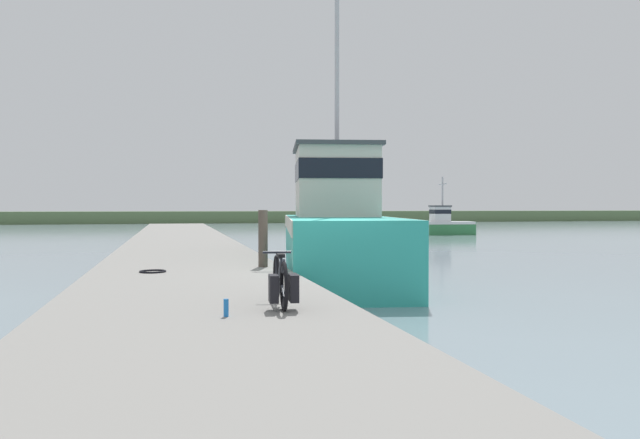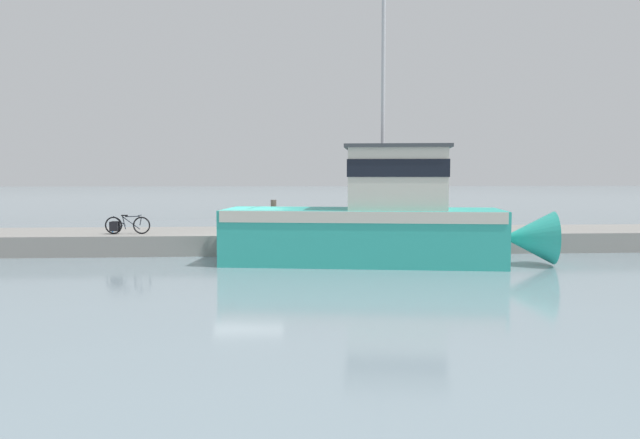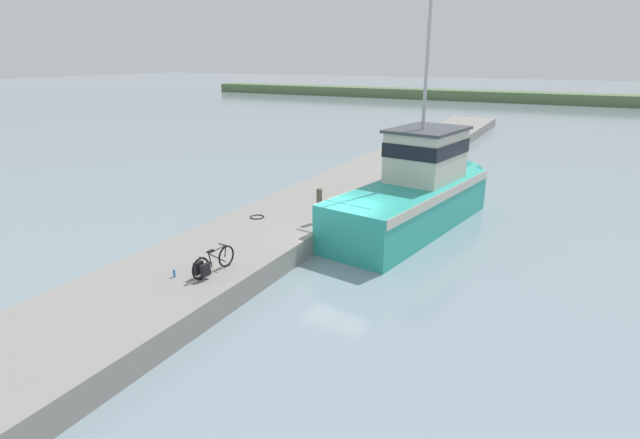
# 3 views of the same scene
# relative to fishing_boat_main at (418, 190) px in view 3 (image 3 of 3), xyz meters

# --- Properties ---
(ground_plane) EXTENTS (320.00, 320.00, 0.00)m
(ground_plane) POSITION_rel_fishing_boat_main_xyz_m (-1.38, -4.65, -1.57)
(ground_plane) COLOR gray
(dock_pier) EXTENTS (4.43, 80.00, 0.79)m
(dock_pier) POSITION_rel_fishing_boat_main_xyz_m (-4.54, -4.65, -1.18)
(dock_pier) COLOR gray
(dock_pier) RESTS_ON ground_plane
(fishing_boat_main) EXTENTS (4.56, 11.64, 11.22)m
(fishing_boat_main) POSITION_rel_fishing_boat_main_xyz_m (0.00, 0.00, 0.00)
(fishing_boat_main) COLOR teal
(fishing_boat_main) RESTS_ON ground_plane
(bicycle_touring) EXTENTS (0.50, 1.79, 0.76)m
(bicycle_touring) POSITION_rel_fishing_boat_main_xyz_m (-3.42, -9.66, -0.44)
(bicycle_touring) COLOR black
(bicycle_touring) RESTS_ON dock_pier
(mooring_post) EXTENTS (0.22, 0.22, 1.36)m
(mooring_post) POSITION_rel_fishing_boat_main_xyz_m (-2.83, -3.74, -0.11)
(mooring_post) COLOR #51473D
(mooring_post) RESTS_ON dock_pier
(hose_coil) EXTENTS (0.58, 0.58, 0.04)m
(hose_coil) POSITION_rel_fishing_boat_main_xyz_m (-5.36, -4.39, -0.76)
(hose_coil) COLOR black
(hose_coil) RESTS_ON dock_pier
(water_bottle_by_bike) EXTENTS (0.07, 0.07, 0.23)m
(water_bottle_by_bike) POSITION_rel_fishing_boat_main_xyz_m (-4.26, -10.30, -0.67)
(water_bottle_by_bike) COLOR blue
(water_bottle_by_bike) RESTS_ON dock_pier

